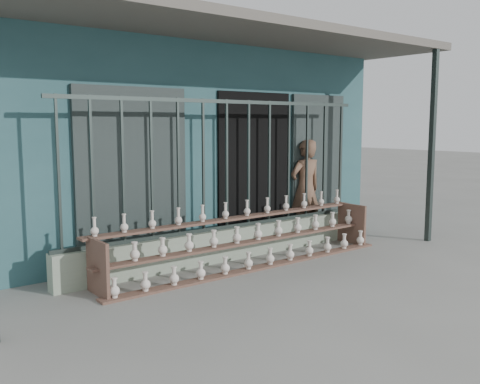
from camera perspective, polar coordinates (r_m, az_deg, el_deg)
ground at (r=6.70m, az=5.35°, el=-9.39°), size 60.00×60.00×0.00m
workshop_building at (r=9.92m, az=-11.61°, el=5.44°), size 7.40×6.60×3.21m
parapet_wall at (r=7.60m, az=-1.40°, el=-5.57°), size 5.00×0.20×0.45m
security_fence at (r=7.43m, az=-1.43°, el=2.90°), size 5.00×0.04×1.80m
shelf_rack at (r=7.28m, az=0.89°, el=-5.05°), size 4.50×0.68×0.85m
elderly_woman at (r=9.03m, az=6.99°, el=0.32°), size 0.64×0.45×1.66m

